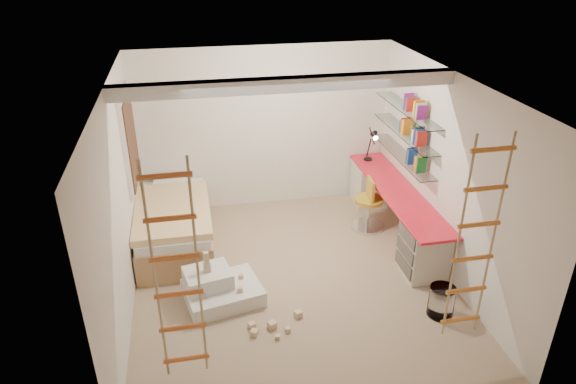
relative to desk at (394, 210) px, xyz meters
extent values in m
plane|color=tan|center=(-1.72, -0.86, -0.40)|extent=(4.50, 4.50, 0.00)
cube|color=white|center=(-1.72, -0.56, 2.12)|extent=(4.00, 0.18, 0.16)
cube|color=white|center=(-3.69, 0.64, 1.15)|extent=(0.06, 1.15, 1.35)
cube|color=#4C2D1E|center=(-3.65, 0.64, 1.15)|extent=(0.02, 1.00, 1.20)
cylinder|color=white|center=(-0.14, -1.85, -0.21)|extent=(0.31, 0.31, 0.38)
cube|color=red|center=(0.00, -0.03, 0.33)|extent=(0.55, 2.80, 0.04)
cube|color=beige|center=(0.00, 1.07, -0.05)|extent=(0.52, 0.55, 0.71)
cube|color=beige|center=(0.00, -1.03, -0.05)|extent=(0.52, 0.55, 0.71)
cube|color=#4C4742|center=(-0.27, -1.03, 0.21)|extent=(0.02, 0.50, 0.18)
cube|color=#4C4742|center=(-0.27, -1.03, -0.01)|extent=(0.02, 0.50, 0.18)
cube|color=#4C4742|center=(-0.27, -1.03, -0.23)|extent=(0.02, 0.50, 0.18)
cube|color=white|center=(0.15, 0.27, 0.75)|extent=(0.25, 1.80, 0.01)
cube|color=white|center=(0.15, 0.27, 1.10)|extent=(0.25, 1.80, 0.01)
cube|color=white|center=(0.15, 0.27, 1.45)|extent=(0.25, 1.80, 0.01)
cube|color=#AD7F51|center=(-3.20, 0.37, -0.18)|extent=(1.00, 2.00, 0.45)
cube|color=white|center=(-3.20, 0.37, 0.11)|extent=(0.95, 1.95, 0.12)
cube|color=gold|center=(-3.20, 0.22, 0.22)|extent=(1.02, 1.60, 0.10)
cube|color=white|center=(-3.20, 1.17, 0.23)|extent=(0.55, 0.35, 0.12)
cylinder|color=black|center=(-0.05, 1.12, 0.36)|extent=(0.14, 0.14, 0.02)
cylinder|color=black|center=(-0.05, 1.12, 0.55)|extent=(0.02, 0.15, 0.36)
cylinder|color=black|center=(-0.05, 1.02, 0.80)|extent=(0.02, 0.27, 0.20)
cone|color=black|center=(-0.05, 0.90, 0.85)|extent=(0.12, 0.14, 0.15)
cylinder|color=#FFEABF|center=(-0.05, 0.86, 0.82)|extent=(0.08, 0.04, 0.08)
cylinder|color=#B08E21|center=(-0.32, 0.23, 0.08)|extent=(0.47, 0.47, 0.06)
cube|color=#BD8924|center=(-0.32, 0.22, 0.27)|extent=(0.07, 0.33, 0.31)
cylinder|color=silver|center=(-0.32, 0.23, -0.14)|extent=(0.06, 0.06, 0.43)
cylinder|color=silver|center=(-0.32, 0.23, -0.38)|extent=(0.54, 0.54, 0.05)
cube|color=silver|center=(-2.63, -1.06, -0.30)|extent=(1.02, 0.87, 0.20)
cube|color=silver|center=(-2.80, -1.00, -0.10)|extent=(0.63, 0.55, 0.20)
cube|color=#CCB284|center=(-2.80, -1.00, 0.03)|extent=(0.09, 0.09, 0.08)
cube|color=#CCB284|center=(-2.80, -1.00, 0.11)|extent=(0.08, 0.08, 0.07)
cube|color=#CCB284|center=(-2.80, -1.00, 0.20)|extent=(0.07, 0.07, 0.12)
cube|color=#CCB284|center=(-2.43, -1.21, -0.17)|extent=(0.06, 0.06, 0.06)
cube|color=#CCB284|center=(-2.39, -0.94, -0.17)|extent=(0.06, 0.06, 0.06)
cube|color=#CCB284|center=(-2.87, -1.24, -0.17)|extent=(0.06, 0.06, 0.06)
cube|color=#CCB284|center=(-1.80, -1.56, -0.37)|extent=(0.07, 0.07, 0.07)
cube|color=#CCB284|center=(-2.10, -1.88, -0.37)|extent=(0.07, 0.07, 0.07)
cube|color=#CCB284|center=(-1.97, -1.79, -0.37)|extent=(0.07, 0.07, 0.07)
cube|color=#CCB284|center=(-2.36, -1.65, -0.37)|extent=(0.07, 0.07, 0.07)
cube|color=#CCB284|center=(-2.35, -1.78, -0.37)|extent=(0.07, 0.07, 0.07)
cube|color=#CCB284|center=(-2.13, -1.69, -0.37)|extent=(0.07, 0.07, 0.07)
cube|color=#1E722D|center=(0.15, 0.27, 0.86)|extent=(0.14, 0.46, 0.22)
cube|color=orange|center=(0.15, 0.27, 1.21)|extent=(0.14, 0.70, 0.22)
cube|color=yellow|center=(0.15, 0.27, 1.56)|extent=(0.14, 0.64, 0.22)
camera|label=1|loc=(-2.85, -6.20, 3.64)|focal=32.00mm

